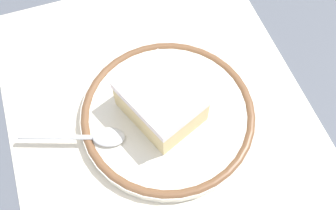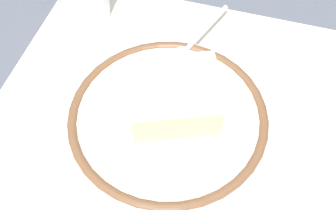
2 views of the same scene
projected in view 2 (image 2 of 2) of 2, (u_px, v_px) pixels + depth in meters
The scene contains 5 objects.
ground_plane at pixel (187, 121), 0.48m from camera, with size 2.40×2.40×0.00m, color #4C515B.
placemat at pixel (187, 121), 0.48m from camera, with size 0.45×0.38×0.00m, color beige.
plate at pixel (168, 118), 0.47m from camera, with size 0.22×0.22×0.02m.
cake_slice at pixel (172, 101), 0.44m from camera, with size 0.12×0.10×0.05m.
spoon at pixel (186, 49), 0.51m from camera, with size 0.06×0.13×0.01m.
Camera 2 is at (0.05, -0.25, 0.40)m, focal length 45.45 mm.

